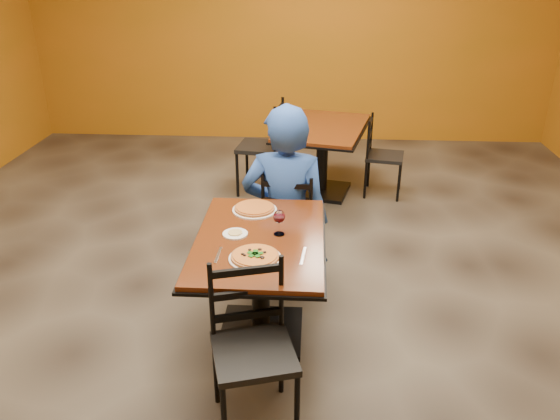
# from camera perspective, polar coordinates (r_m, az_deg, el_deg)

# --- Properties ---
(floor) EXTENTS (7.00, 8.00, 0.01)m
(floor) POSITION_cam_1_polar(r_m,az_deg,el_deg) (4.27, -1.32, -8.66)
(floor) COLOR black
(floor) RESTS_ON ground
(wall_back) EXTENTS (7.00, 0.01, 3.00)m
(wall_back) POSITION_cam_1_polar(r_m,az_deg,el_deg) (7.60, 1.19, 18.38)
(wall_back) COLOR #A85C12
(wall_back) RESTS_ON ground
(table_main) EXTENTS (0.83, 1.23, 0.75)m
(table_main) POSITION_cam_1_polar(r_m,az_deg,el_deg) (3.55, -2.08, -5.61)
(table_main) COLOR #581E0E
(table_main) RESTS_ON floor
(table_second) EXTENTS (1.11, 1.42, 0.75)m
(table_second) POSITION_cam_1_polar(r_m,az_deg,el_deg) (5.86, 4.45, 6.91)
(table_second) COLOR #581E0E
(table_second) RESTS_ON floor
(chair_main_near) EXTENTS (0.52, 0.52, 0.93)m
(chair_main_near) POSITION_cam_1_polar(r_m,az_deg,el_deg) (2.97, -2.74, -14.74)
(chair_main_near) COLOR black
(chair_main_near) RESTS_ON floor
(chair_main_far) EXTENTS (0.46, 0.46, 0.89)m
(chair_main_far) POSITION_cam_1_polar(r_m,az_deg,el_deg) (4.36, 1.15, -1.12)
(chair_main_far) COLOR black
(chair_main_far) RESTS_ON floor
(chair_second_left) EXTENTS (0.51, 0.51, 1.00)m
(chair_second_left) POSITION_cam_1_polar(r_m,az_deg,el_deg) (5.90, -2.08, 6.54)
(chair_second_left) COLOR black
(chair_second_left) RESTS_ON floor
(chair_second_right) EXTENTS (0.45, 0.45, 0.85)m
(chair_second_right) POSITION_cam_1_polar(r_m,az_deg,el_deg) (5.95, 10.85, 5.46)
(chair_second_right) COLOR black
(chair_second_right) RESTS_ON floor
(diner) EXTENTS (0.71, 0.49, 1.42)m
(diner) POSITION_cam_1_polar(r_m,az_deg,el_deg) (4.17, 0.59, 1.58)
(diner) COLOR navy
(diner) RESTS_ON floor
(plate_main) EXTENTS (0.31, 0.31, 0.01)m
(plate_main) POSITION_cam_1_polar(r_m,az_deg,el_deg) (3.21, -2.61, -5.04)
(plate_main) COLOR white
(plate_main) RESTS_ON table_main
(pizza_main) EXTENTS (0.28, 0.28, 0.02)m
(pizza_main) POSITION_cam_1_polar(r_m,az_deg,el_deg) (3.21, -2.61, -4.80)
(pizza_main) COLOR #96130A
(pizza_main) RESTS_ON plate_main
(plate_far) EXTENTS (0.31, 0.31, 0.01)m
(plate_far) POSITION_cam_1_polar(r_m,az_deg,el_deg) (3.81, -2.66, 0.01)
(plate_far) COLOR white
(plate_far) RESTS_ON table_main
(pizza_far) EXTENTS (0.28, 0.28, 0.02)m
(pizza_far) POSITION_cam_1_polar(r_m,az_deg,el_deg) (3.81, -2.66, 0.23)
(pizza_far) COLOR orange
(pizza_far) RESTS_ON plate_far
(side_plate) EXTENTS (0.16, 0.16, 0.01)m
(side_plate) POSITION_cam_1_polar(r_m,az_deg,el_deg) (3.50, -4.68, -2.48)
(side_plate) COLOR white
(side_plate) RESTS_ON table_main
(dip) EXTENTS (0.09, 0.09, 0.01)m
(dip) POSITION_cam_1_polar(r_m,az_deg,el_deg) (3.49, -4.69, -2.35)
(dip) COLOR tan
(dip) RESTS_ON side_plate
(wine_glass) EXTENTS (0.08, 0.08, 0.18)m
(wine_glass) POSITION_cam_1_polar(r_m,az_deg,el_deg) (3.45, -0.09, -1.21)
(wine_glass) COLOR white
(wine_glass) RESTS_ON table_main
(fork) EXTENTS (0.02, 0.19, 0.00)m
(fork) POSITION_cam_1_polar(r_m,az_deg,el_deg) (3.27, -6.46, -4.65)
(fork) COLOR silver
(fork) RESTS_ON table_main
(knife) EXTENTS (0.03, 0.21, 0.00)m
(knife) POSITION_cam_1_polar(r_m,az_deg,el_deg) (3.25, 2.41, -4.78)
(knife) COLOR silver
(knife) RESTS_ON table_main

